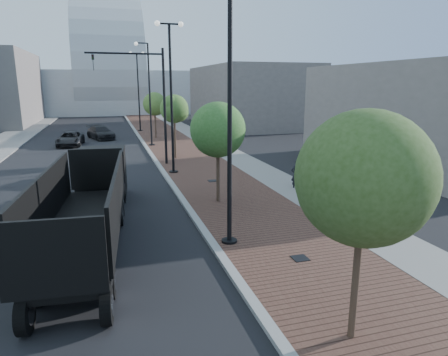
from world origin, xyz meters
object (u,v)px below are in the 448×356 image
object	(u,v)px
dump_truck	(96,194)
dark_car_mid	(70,139)
white_sedan	(88,170)
pedestrian	(296,175)

from	to	relation	value
dump_truck	dark_car_mid	xyz separation A→B (m)	(-2.70, 22.85, -0.63)
white_sedan	pedestrian	distance (m)	12.19
dump_truck	pedestrian	world-z (taller)	dump_truck
dark_car_mid	white_sedan	bearing A→B (deg)	-77.74
dark_car_mid	pedestrian	bearing A→B (deg)	-53.08
white_sedan	pedestrian	xyz separation A→B (m)	(10.95, -5.35, 0.16)
white_sedan	dark_car_mid	bearing A→B (deg)	83.62
dump_truck	pedestrian	xyz separation A→B (m)	(10.34, 2.40, -0.42)
dump_truck	pedestrian	distance (m)	10.62
dark_car_mid	pedestrian	xyz separation A→B (m)	(13.04, -20.45, 0.21)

